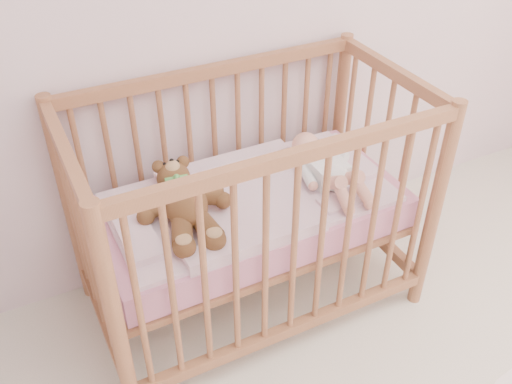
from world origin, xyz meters
TOP-DOWN VIEW (x-y plane):
  - crib at (-0.33, 1.60)m, footprint 1.36×0.76m
  - mattress at (-0.33, 1.60)m, footprint 1.22×0.62m
  - blanket at (-0.33, 1.60)m, footprint 1.10×0.58m
  - baby at (0.00, 1.58)m, footprint 0.28×0.55m
  - teddy_bear at (-0.61, 1.58)m, footprint 0.44×0.57m

SIDE VIEW (x-z plane):
  - mattress at x=-0.33m, z-range 0.42..0.55m
  - crib at x=-0.33m, z-range 0.00..1.00m
  - blanket at x=-0.33m, z-range 0.53..0.59m
  - baby at x=0.00m, z-range 0.57..0.70m
  - teddy_bear at x=-0.61m, z-range 0.57..0.72m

